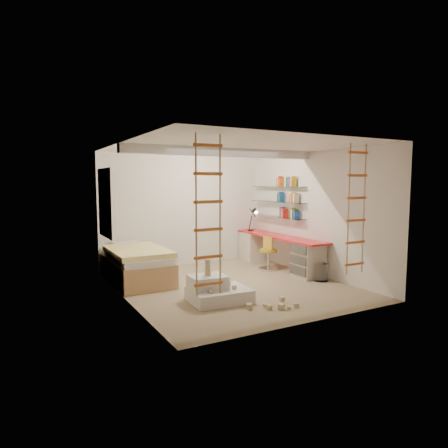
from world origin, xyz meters
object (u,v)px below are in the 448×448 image
desk (278,250)px  play_platform (216,291)px  swivel_chair (268,258)px  bed (136,265)px

desk → play_platform: desk is taller
swivel_chair → play_platform: (-2.11, -1.54, -0.11)m
play_platform → desk: bearing=33.2°
desk → play_platform: (-2.43, -1.59, -0.24)m
desk → swivel_chair: 0.35m
desk → swivel_chair: size_ratio=3.75×
bed → play_platform: bearing=-68.6°
bed → swivel_chair: size_ratio=2.68×
swivel_chair → bed: bearing=171.8°
bed → play_platform: size_ratio=1.99×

